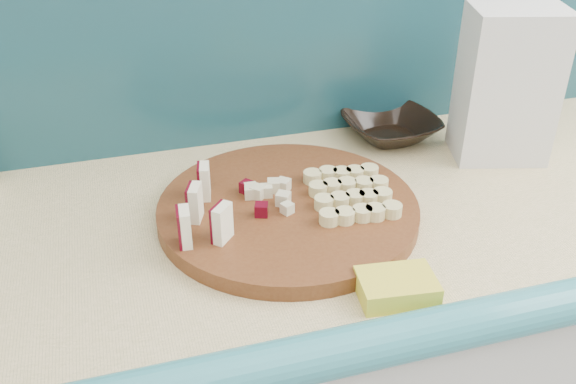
{
  "coord_description": "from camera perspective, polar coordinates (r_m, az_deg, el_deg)",
  "views": [
    {
      "loc": [
        0.06,
        0.69,
        1.46
      ],
      "look_at": [
        0.3,
        1.5,
        0.96
      ],
      "focal_mm": 40.0,
      "sensor_mm": 36.0,
      "label": 1
    }
  ],
  "objects": [
    {
      "name": "banana_slices",
      "position": [
        1.01,
        5.57,
        -0.04
      ],
      "size": [
        0.14,
        0.16,
        0.02
      ],
      "color": "#D7C883",
      "rests_on": "cutting_board"
    },
    {
      "name": "cutting_board",
      "position": [
        1.0,
        -0.0,
        -1.6
      ],
      "size": [
        0.45,
        0.45,
        0.03
      ],
      "primitive_type": "cylinder",
      "rotation": [
        0.0,
        0.0,
        -0.11
      ],
      "color": "#4E2510",
      "rests_on": "kitchen_counter"
    },
    {
      "name": "flour_bag",
      "position": [
        1.19,
        18.89,
        8.99
      ],
      "size": [
        0.18,
        0.15,
        0.27
      ],
      "primitive_type": "cube",
      "rotation": [
        0.0,
        0.0,
        -0.26
      ],
      "color": "silver",
      "rests_on": "kitchen_counter"
    },
    {
      "name": "banana_peel",
      "position": [
        1.08,
        2.99,
        0.54
      ],
      "size": [
        0.2,
        0.16,
        0.01
      ],
      "rotation": [
        0.0,
        0.0,
        -0.11
      ],
      "color": "gold",
      "rests_on": "kitchen_counter"
    },
    {
      "name": "apple_wedges",
      "position": [
        0.94,
        -7.74,
        -1.41
      ],
      "size": [
        0.07,
        0.16,
        0.06
      ],
      "color": "#FBF0C9",
      "rests_on": "cutting_board"
    },
    {
      "name": "apple_chunks",
      "position": [
        0.98,
        -1.45,
        -0.65
      ],
      "size": [
        0.06,
        0.07,
        0.02
      ],
      "color": "beige",
      "rests_on": "cutting_board"
    },
    {
      "name": "brown_bowl",
      "position": [
        1.26,
        9.11,
        5.71
      ],
      "size": [
        0.2,
        0.2,
        0.04
      ],
      "primitive_type": "imported",
      "rotation": [
        0.0,
        0.0,
        0.12
      ],
      "color": "black",
      "rests_on": "kitchen_counter"
    },
    {
      "name": "backsplash",
      "position": [
        1.14,
        -14.18,
        14.83
      ],
      "size": [
        2.2,
        0.02,
        0.5
      ],
      "primitive_type": "cube",
      "color": "teal",
      "rests_on": "kitchen_counter"
    },
    {
      "name": "sponge",
      "position": [
        0.86,
        9.63,
        -8.33
      ],
      "size": [
        0.11,
        0.08,
        0.03
      ],
      "primitive_type": "cube",
      "rotation": [
        0.0,
        0.0,
        -0.12
      ],
      "color": "yellow",
      "rests_on": "kitchen_counter"
    }
  ]
}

